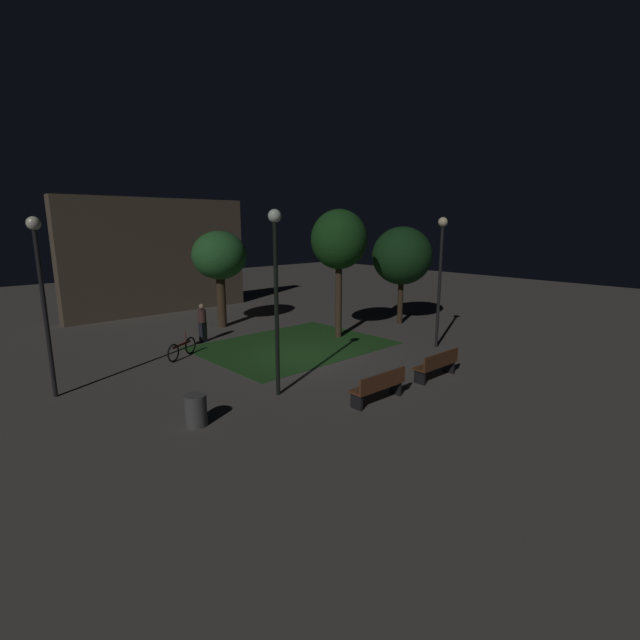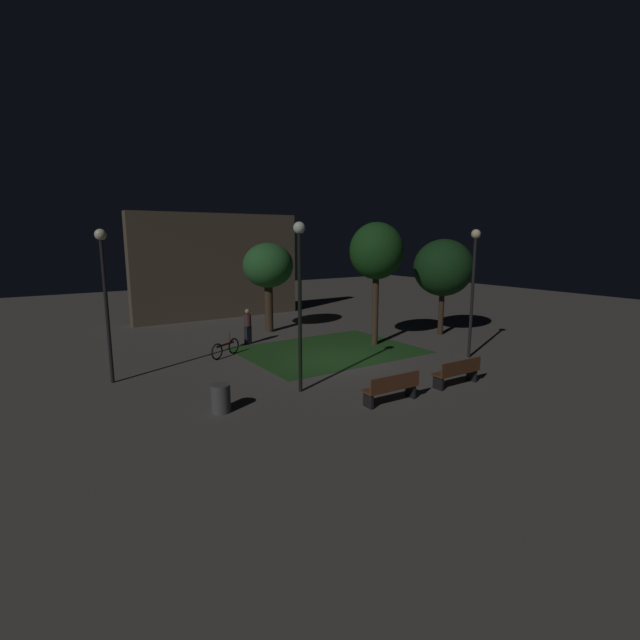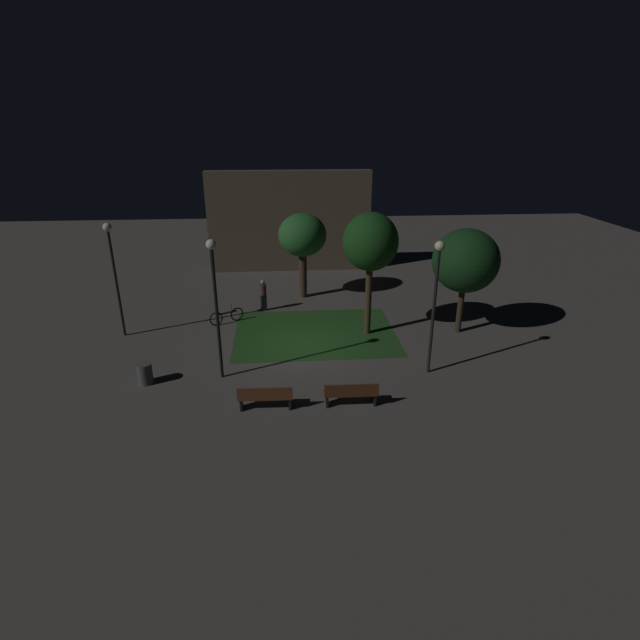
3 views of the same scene
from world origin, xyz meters
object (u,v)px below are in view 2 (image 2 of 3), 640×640
bench_by_lamp (458,371)px  tree_tall_center (268,267)px  lamp_post_plaza_west (300,281)px  pedestrian (248,326)px  lamp_post_path_center (474,273)px  tree_back_left (443,268)px  lamp_post_near_wall (104,282)px  bench_back_row (392,387)px  tree_left_canopy (376,252)px  trash_bin (221,398)px  bicycle (226,348)px

bench_by_lamp → tree_tall_center: size_ratio=0.40×
lamp_post_plaza_west → pedestrian: bearing=78.8°
bench_by_lamp → lamp_post_path_center: 4.86m
tree_back_left → lamp_post_path_center: size_ratio=0.93×
lamp_post_near_wall → pedestrian: (6.10, 2.62, -2.51)m
tree_tall_center → lamp_post_path_center: size_ratio=0.89×
bench_by_lamp → lamp_post_plaza_west: bearing=152.5°
bench_back_row → tree_left_canopy: tree_left_canopy is taller
tree_back_left → lamp_post_plaza_west: (-10.21, -3.45, 0.18)m
lamp_post_path_center → lamp_post_plaza_west: bearing=178.4°
bench_by_lamp → trash_bin: bench_by_lamp is taller
tree_back_left → bicycle: 11.10m
tree_tall_center → pedestrian: bearing=-136.9°
lamp_post_near_wall → pedestrian: 7.10m
trash_bin → bench_back_row: bearing=-25.5°
lamp_post_near_wall → lamp_post_plaza_west: bearing=-41.4°
tree_back_left → bench_back_row: bearing=-145.8°
bicycle → trash_bin: bearing=-113.2°
tree_left_canopy → pedestrian: 6.59m
tree_left_canopy → lamp_post_path_center: (1.70, -3.81, -0.74)m
pedestrian → lamp_post_path_center: bearing=-47.6°
lamp_post_near_wall → bicycle: size_ratio=3.29×
tree_back_left → pedestrian: size_ratio=2.91×
trash_bin → tree_tall_center: bearing=55.7°
bicycle → bench_by_lamp: bearing=-57.5°
lamp_post_plaza_west → bench_back_row: bearing=-54.6°
tree_back_left → bicycle: tree_back_left is taller
tree_tall_center → lamp_post_path_center: (4.35, -8.98, 0.07)m
bench_by_lamp → bicycle: (-4.86, 7.63, -0.14)m
tree_back_left → tree_tall_center: 8.61m
bench_back_row → lamp_post_path_center: lamp_post_path_center is taller
trash_bin → bicycle: (2.38, 5.54, -0.05)m
tree_back_left → lamp_post_plaza_west: 10.78m
bench_back_row → bicycle: (-2.01, 7.63, -0.14)m
bicycle → lamp_post_plaza_west: bearing=-86.3°
tree_left_canopy → lamp_post_plaza_west: tree_left_canopy is taller
bench_back_row → bench_by_lamp: (2.84, -0.00, 0.00)m
bench_back_row → lamp_post_path_center: size_ratio=0.36×
lamp_post_near_wall → pedestrian: bearing=23.2°
lamp_post_path_center → bench_by_lamp: bearing=-146.8°
bench_by_lamp → lamp_post_plaza_west: size_ratio=0.35×
tree_tall_center → trash_bin: size_ratio=5.72×
bench_by_lamp → lamp_post_near_wall: size_ratio=0.36×
lamp_post_path_center → bicycle: (-8.11, 5.50, -3.05)m
bench_by_lamp → lamp_post_near_wall: lamp_post_near_wall is taller
bench_back_row → lamp_post_plaza_west: lamp_post_plaza_west is taller
pedestrian → tree_tall_center: bearing=43.1°
tree_back_left → tree_left_canopy: size_ratio=0.87×
bench_by_lamp → tree_back_left: bearing=45.6°
trash_bin → lamp_post_near_wall: bearing=114.5°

